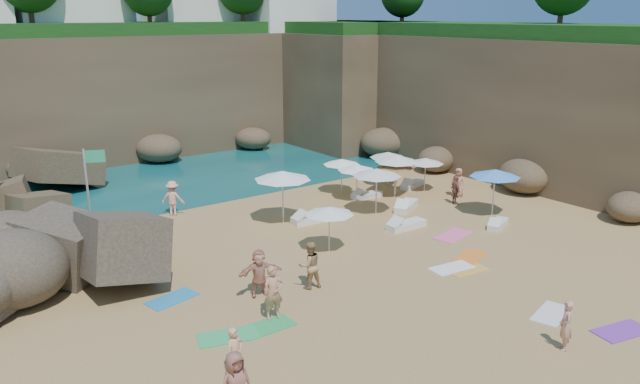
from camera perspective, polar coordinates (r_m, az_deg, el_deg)
ground at (r=23.96m, az=0.46°, el=-6.99°), size 120.00×120.00×0.00m
seawater at (r=50.28m, az=-20.72°, el=4.26°), size 120.00×120.00×0.00m
cliff_back at (r=45.56m, az=-16.97°, el=8.58°), size 44.00×8.00×8.00m
cliff_right at (r=41.56m, az=14.99°, el=8.07°), size 8.00×30.00×8.00m
cliff_corner at (r=48.58m, az=2.24°, el=9.67°), size 10.00×12.00×8.00m
rock_outcrop at (r=24.58m, az=-25.11°, el=-7.99°), size 7.93×6.60×2.79m
flag_pole at (r=26.17m, az=-20.21°, el=0.40°), size 0.82×0.33×4.33m
parasol_0 at (r=32.05m, az=3.41°, el=2.23°), size 2.01×2.01×1.90m
parasol_1 at (r=28.43m, az=-3.45°, el=1.53°), size 2.61×2.61×2.47m
parasol_2 at (r=33.03m, az=7.03°, el=3.06°), size 2.33×2.33×2.20m
parasol_3 at (r=33.30m, az=2.00°, el=2.77°), size 2.00×2.00×1.90m
parasol_5 at (r=29.91m, az=5.22°, el=1.80°), size 2.37×2.37×2.24m
parasol_6 at (r=32.82m, az=6.91°, el=2.46°), size 2.00×2.00×1.89m
parasol_7 at (r=34.99m, az=6.24°, el=3.40°), size 2.04×2.04×1.93m
parasol_8 at (r=34.18m, az=9.63°, el=2.83°), size 1.96×1.96×1.85m
parasol_9 at (r=25.02m, az=0.85°, el=-1.71°), size 2.01×2.01×1.90m
parasol_10 at (r=30.67m, az=15.72°, el=1.67°), size 2.40×2.40×2.27m
lounger_0 at (r=31.24m, az=7.89°, el=-1.28°), size 2.07×1.55×0.31m
lounger_1 at (r=29.06m, az=-0.69°, el=-2.45°), size 2.06×0.84×0.31m
lounger_2 at (r=35.24m, az=8.43°, el=0.67°), size 1.88×1.10×0.28m
lounger_3 at (r=28.50m, az=7.89°, el=-3.00°), size 1.96×0.69×0.30m
lounger_4 at (r=32.92m, az=4.30°, el=-0.31°), size 1.74×0.73×0.26m
lounger_5 at (r=29.58m, az=15.96°, el=-2.82°), size 1.71×1.12×0.25m
towel_3 at (r=19.82m, az=-4.97°, el=-12.19°), size 1.81×0.91×0.03m
towel_5 at (r=21.88m, az=20.41°, el=-10.37°), size 1.88×1.29×0.03m
towel_6 at (r=21.60m, az=25.88°, el=-11.37°), size 1.95×1.26×0.03m
towel_8 at (r=22.10m, az=-13.38°, el=-9.48°), size 1.88×1.22×0.03m
towel_9 at (r=27.93m, az=12.09°, el=-3.91°), size 2.07×1.33×0.03m
towel_10 at (r=25.73m, az=13.56°, el=-5.76°), size 1.88×1.38×0.03m
towel_11 at (r=19.44m, az=-8.41°, el=-12.93°), size 1.99×1.37×0.03m
towel_12 at (r=24.42m, az=13.35°, el=-6.96°), size 1.68×0.97×0.03m
towel_13 at (r=24.48m, az=11.97°, el=-6.81°), size 1.81×1.07×0.03m
person_stand_0 at (r=17.11m, az=-7.79°, el=-14.42°), size 0.62×0.49×1.49m
person_stand_1 at (r=22.02m, az=-0.95°, el=-6.70°), size 0.94×0.79×1.73m
person_stand_2 at (r=30.64m, az=-13.31°, el=-0.56°), size 1.12×1.07×1.70m
person_stand_3 at (r=32.33m, az=12.31°, el=0.17°), size 0.66×0.94×1.48m
person_stand_4 at (r=33.65m, az=12.51°, el=0.85°), size 0.71×0.87×1.56m
person_stand_5 at (r=25.11m, az=-21.47°, el=-5.05°), size 1.49×1.22×1.63m
person_stand_6 at (r=19.58m, az=21.54°, el=-11.28°), size 0.65×0.65×1.52m
person_lie_3 at (r=21.78m, az=-5.54°, el=-8.90°), size 1.86×1.96×0.44m
person_lie_4 at (r=20.22m, az=-4.26°, el=-10.96°), size 1.06×1.86×0.42m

